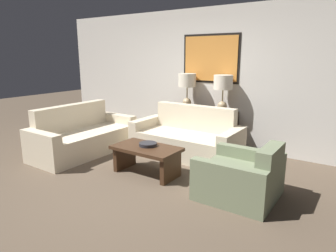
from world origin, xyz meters
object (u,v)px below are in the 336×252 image
Objects in this scene: decorative_bowl at (148,144)px; armchair_near_back_wall at (241,178)px; table_lamp_right at (223,86)px; couch_by_back_wall at (187,139)px; couch_by_side at (83,137)px; table_lamp_left at (187,84)px; coffee_table at (146,155)px; console_table at (203,128)px.

decorative_bowl is 0.29× the size of armchair_near_back_wall.
decorative_bowl is (-0.44, -1.68, -0.76)m from table_lamp_right.
couch_by_back_wall is 1.00× the size of couch_by_side.
couch_by_back_wall is at bearing 143.95° from armchair_near_back_wall.
table_lamp_left is 0.76m from table_lamp_right.
decorative_bowl reaches higher than coffee_table.
table_lamp_left is 1.88m from decorative_bowl.
decorative_bowl is at bearing -179.21° from armchair_near_back_wall.
table_lamp_right is 0.35× the size of couch_by_back_wall.
couch_by_back_wall is 1.07m from decorative_bowl.
couch_by_side is (-2.04, -1.58, -0.93)m from table_lamp_right.
armchair_near_back_wall reaches higher than coffee_table.
console_table reaches higher than coffee_table.
console_table is 0.93m from table_lamp_left.
console_table is 1.26× the size of coffee_table.
table_lamp_right is 2.00m from coffee_table.
console_table is 4.74× the size of decorative_bowl.
armchair_near_back_wall is at bearing -36.05° from couch_by_back_wall.
armchair_near_back_wall is at bearing -49.56° from console_table.
couch_by_side is (-1.28, -1.58, -0.93)m from table_lamp_left.
console_table is 0.64m from couch_by_back_wall.
console_table is 0.93m from table_lamp_right.
coffee_table is (0.33, -1.73, -0.91)m from table_lamp_left.
console_table is at bearing 0.00° from table_lamp_left.
armchair_near_back_wall is (1.42, -1.66, -0.11)m from console_table.
coffee_table is at bearing -79.25° from table_lamp_left.
couch_by_side reaches higher than armchair_near_back_wall.
console_table is 0.66× the size of couch_by_back_wall.
couch_by_back_wall is at bearing -90.00° from console_table.
couch_by_side reaches higher than console_table.
table_lamp_left is 1.00× the size of table_lamp_right.
armchair_near_back_wall reaches higher than decorative_bowl.
couch_by_side reaches higher than decorative_bowl.
couch_by_side is at bearing 176.27° from decorative_bowl.
armchair_near_back_wall is at bearing -1.56° from couch_by_side.
armchair_near_back_wall is (3.08, -0.08, -0.04)m from couch_by_side.
couch_by_back_wall is at bearing -58.94° from table_lamp_left.
couch_by_back_wall is at bearing 29.66° from couch_by_side.
decorative_bowl is (0.32, -1.68, -0.76)m from table_lamp_left.
console_table reaches higher than decorative_bowl.
couch_by_side is at bearing 178.44° from armchair_near_back_wall.
console_table is at bearing 87.96° from decorative_bowl.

